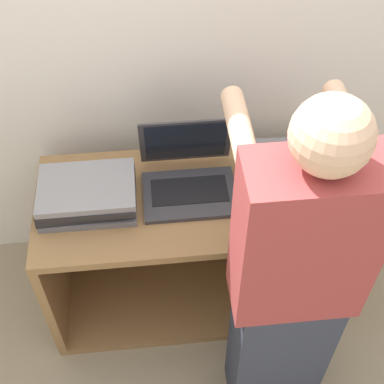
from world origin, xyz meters
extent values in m
plane|color=gray|center=(0.00, 0.00, 0.00)|extent=(12.00, 12.00, 0.00)
cube|color=silver|center=(0.00, 0.69, 1.20)|extent=(8.00, 0.05, 2.40)
cube|color=olive|center=(0.00, 0.29, 0.67)|extent=(1.24, 0.58, 0.04)
cube|color=olive|center=(0.00, 0.29, 0.02)|extent=(1.24, 0.58, 0.04)
cube|color=olive|center=(-0.60, 0.29, 0.34)|extent=(0.04, 0.58, 0.62)
cube|color=olive|center=(0.60, 0.29, 0.34)|extent=(0.04, 0.58, 0.62)
cube|color=olive|center=(0.00, 0.57, 0.34)|extent=(1.16, 0.04, 0.62)
cube|color=#333338|center=(0.00, 0.29, 0.70)|extent=(0.37, 0.26, 0.02)
cube|color=black|center=(0.00, 0.30, 0.71)|extent=(0.30, 0.14, 0.00)
cube|color=#333338|center=(0.00, 0.46, 0.84)|extent=(0.37, 0.07, 0.26)
cube|color=black|center=(0.00, 0.45, 0.84)|extent=(0.33, 0.06, 0.22)
cube|color=slate|center=(-0.40, 0.29, 0.70)|extent=(0.37, 0.27, 0.03)
cube|color=#232326|center=(-0.41, 0.30, 0.73)|extent=(0.38, 0.27, 0.03)
cube|color=#232326|center=(-0.40, 0.29, 0.76)|extent=(0.38, 0.27, 0.03)
cube|color=gray|center=(-0.40, 0.29, 0.79)|extent=(0.37, 0.26, 0.03)
cube|color=#B7B7BC|center=(0.41, 0.28, 0.70)|extent=(0.38, 0.27, 0.03)
cube|color=#B7B7BC|center=(0.41, 0.30, 0.73)|extent=(0.38, 0.28, 0.03)
cube|color=gray|center=(0.40, 0.29, 0.76)|extent=(0.38, 0.27, 0.03)
cube|color=slate|center=(0.40, 0.29, 0.79)|extent=(0.38, 0.27, 0.03)
cube|color=gray|center=(0.41, 0.29, 0.81)|extent=(0.38, 0.27, 0.03)
cube|color=slate|center=(0.41, 0.29, 0.84)|extent=(0.38, 0.28, 0.03)
cube|color=#2D3342|center=(0.28, -0.23, 0.38)|extent=(0.34, 0.20, 0.76)
cube|color=#993838|center=(0.28, -0.23, 1.05)|extent=(0.40, 0.20, 0.60)
sphere|color=#DBAD89|center=(0.28, -0.23, 1.46)|extent=(0.20, 0.20, 0.20)
cylinder|color=#DBAD89|center=(0.12, 0.03, 1.26)|extent=(0.07, 0.32, 0.07)
cylinder|color=#DBAD89|center=(0.44, 0.03, 1.26)|extent=(0.07, 0.32, 0.07)
camera|label=1|loc=(-0.14, -1.12, 2.29)|focal=50.00mm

